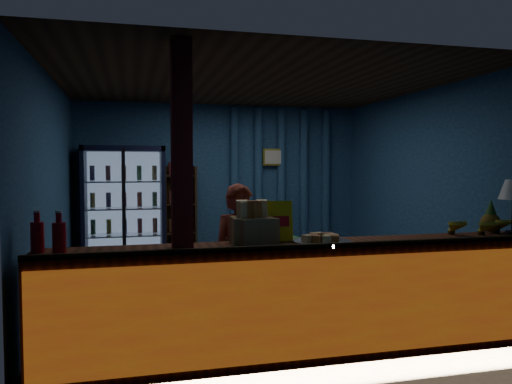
% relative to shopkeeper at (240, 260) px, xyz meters
% --- Properties ---
extents(ground, '(4.60, 4.60, 0.00)m').
position_rel_shopkeeper_xyz_m(ground, '(0.46, 1.32, -0.72)').
color(ground, '#515154').
rests_on(ground, ground).
extents(room_walls, '(4.60, 4.60, 4.60)m').
position_rel_shopkeeper_xyz_m(room_walls, '(0.46, 1.32, 0.85)').
color(room_walls, navy).
rests_on(room_walls, ground).
extents(counter, '(4.40, 0.57, 0.99)m').
position_rel_shopkeeper_xyz_m(counter, '(0.46, -0.59, -0.24)').
color(counter, brown).
rests_on(counter, ground).
extents(support_post, '(0.16, 0.16, 2.60)m').
position_rel_shopkeeper_xyz_m(support_post, '(-0.59, -0.58, 0.58)').
color(support_post, maroon).
rests_on(support_post, ground).
extents(beverage_cooler, '(1.20, 0.62, 1.90)m').
position_rel_shopkeeper_xyz_m(beverage_cooler, '(-1.09, 3.24, 0.21)').
color(beverage_cooler, black).
rests_on(beverage_cooler, ground).
extents(bottle_shelf, '(0.50, 0.28, 1.60)m').
position_rel_shopkeeper_xyz_m(bottle_shelf, '(-0.24, 3.38, 0.07)').
color(bottle_shelf, '#342110').
rests_on(bottle_shelf, ground).
extents(curtain_folds, '(1.74, 0.14, 2.50)m').
position_rel_shopkeeper_xyz_m(curtain_folds, '(1.46, 3.46, 0.58)').
color(curtain_folds, navy).
rests_on(curtain_folds, room_walls).
extents(framed_picture, '(0.36, 0.04, 0.28)m').
position_rel_shopkeeper_xyz_m(framed_picture, '(1.31, 3.41, 1.03)').
color(framed_picture, gold).
rests_on(framed_picture, room_walls).
extents(shopkeeper, '(0.59, 0.45, 1.44)m').
position_rel_shopkeeper_xyz_m(shopkeeper, '(0.00, 0.00, 0.00)').
color(shopkeeper, maroon).
rests_on(shopkeeper, ground).
extents(green_chair, '(0.71, 0.72, 0.56)m').
position_rel_shopkeeper_xyz_m(green_chair, '(1.12, 2.67, -0.44)').
color(green_chair, '#55A753').
rests_on(green_chair, ground).
extents(side_table, '(0.63, 0.48, 0.64)m').
position_rel_shopkeeper_xyz_m(side_table, '(0.66, 2.73, -0.45)').
color(side_table, '#342110').
rests_on(side_table, ground).
extents(yellow_sign, '(0.45, 0.14, 0.35)m').
position_rel_shopkeeper_xyz_m(yellow_sign, '(0.16, -0.40, 0.41)').
color(yellow_sign, '#DABF0B').
rests_on(yellow_sign, counter).
extents(soda_bottles, '(0.27, 0.18, 0.32)m').
position_rel_shopkeeper_xyz_m(soda_bottles, '(-1.59, -0.56, 0.36)').
color(soda_bottles, '#AF0B14').
rests_on(soda_bottles, counter).
extents(snack_box_left, '(0.37, 0.31, 0.37)m').
position_rel_shopkeeper_xyz_m(snack_box_left, '(0.00, -0.48, 0.36)').
color(snack_box_left, olive).
rests_on(snack_box_left, counter).
extents(snack_box_centre, '(0.39, 0.35, 0.36)m').
position_rel_shopkeeper_xyz_m(snack_box_centre, '(0.02, -0.49, 0.36)').
color(snack_box_centre, olive).
rests_on(snack_box_centre, counter).
extents(pastry_tray, '(0.49, 0.49, 0.08)m').
position_rel_shopkeeper_xyz_m(pastry_tray, '(0.57, -0.64, 0.26)').
color(pastry_tray, silver).
rests_on(pastry_tray, counter).
extents(banana_bunches, '(0.98, 0.29, 0.16)m').
position_rel_shopkeeper_xyz_m(banana_bunches, '(2.35, -0.50, 0.31)').
color(banana_bunches, yellow).
rests_on(banana_bunches, counter).
extents(pineapple, '(0.19, 0.19, 0.32)m').
position_rel_shopkeeper_xyz_m(pineapple, '(2.41, -0.41, 0.36)').
color(pineapple, '#94611B').
rests_on(pineapple, counter).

